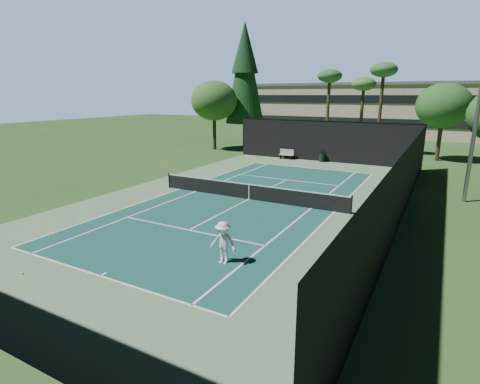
# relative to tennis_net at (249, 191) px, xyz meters

# --- Properties ---
(ground) EXTENTS (160.00, 160.00, 0.00)m
(ground) POSITION_rel_tennis_net_xyz_m (0.00, 0.00, -0.56)
(ground) COLOR #274E1D
(ground) RESTS_ON ground
(apron_slab) EXTENTS (18.00, 32.00, 0.01)m
(apron_slab) POSITION_rel_tennis_net_xyz_m (0.00, 0.00, -0.55)
(apron_slab) COLOR #5F865D
(apron_slab) RESTS_ON ground
(court_surface) EXTENTS (10.97, 23.77, 0.01)m
(court_surface) POSITION_rel_tennis_net_xyz_m (0.00, 0.00, -0.55)
(court_surface) COLOR #184E47
(court_surface) RESTS_ON ground
(court_lines) EXTENTS (11.07, 23.87, 0.01)m
(court_lines) POSITION_rel_tennis_net_xyz_m (0.00, 0.00, -0.54)
(court_lines) COLOR white
(court_lines) RESTS_ON ground
(tennis_net) EXTENTS (12.90, 0.10, 1.10)m
(tennis_net) POSITION_rel_tennis_net_xyz_m (0.00, 0.00, 0.00)
(tennis_net) COLOR black
(tennis_net) RESTS_ON ground
(fence) EXTENTS (18.04, 32.05, 4.03)m
(fence) POSITION_rel_tennis_net_xyz_m (0.00, 0.06, 1.45)
(fence) COLOR black
(fence) RESTS_ON ground
(player) EXTENTS (1.14, 0.68, 1.72)m
(player) POSITION_rel_tennis_net_xyz_m (3.39, -8.74, 0.30)
(player) COLOR white
(player) RESTS_ON ground
(tennis_ball_a) EXTENTS (0.08, 0.08, 0.08)m
(tennis_ball_a) POSITION_rel_tennis_net_xyz_m (-2.66, -13.15, -0.52)
(tennis_ball_a) COLOR #D8EE36
(tennis_ball_a) RESTS_ON ground
(tennis_ball_b) EXTENTS (0.07, 0.07, 0.07)m
(tennis_ball_b) POSITION_rel_tennis_net_xyz_m (-3.25, 1.08, -0.52)
(tennis_ball_b) COLOR #DFEE36
(tennis_ball_b) RESTS_ON ground
(tennis_ball_c) EXTENTS (0.08, 0.08, 0.08)m
(tennis_ball_c) POSITION_rel_tennis_net_xyz_m (-1.09, 4.29, -0.52)
(tennis_ball_c) COLOR #CAD831
(tennis_ball_c) RESTS_ON ground
(tennis_ball_d) EXTENTS (0.07, 0.07, 0.07)m
(tennis_ball_d) POSITION_rel_tennis_net_xyz_m (-5.61, 3.17, -0.52)
(tennis_ball_d) COLOR #C5D12F
(tennis_ball_d) RESTS_ON ground
(park_bench) EXTENTS (1.50, 0.45, 1.02)m
(park_bench) POSITION_rel_tennis_net_xyz_m (-3.67, 15.55, -0.01)
(park_bench) COLOR beige
(park_bench) RESTS_ON ground
(trash_bin) EXTENTS (0.56, 0.56, 0.95)m
(trash_bin) POSITION_rel_tennis_net_xyz_m (0.03, 15.66, -0.08)
(trash_bin) COLOR black
(trash_bin) RESTS_ON ground
(pine_tree) EXTENTS (4.80, 4.80, 15.00)m
(pine_tree) POSITION_rel_tennis_net_xyz_m (-12.00, 22.00, 9.00)
(pine_tree) COLOR #42311C
(pine_tree) RESTS_ON ground
(palm_a) EXTENTS (2.80, 2.80, 9.32)m
(palm_a) POSITION_rel_tennis_net_xyz_m (-2.00, 24.00, 7.63)
(palm_a) COLOR #4B3820
(palm_a) RESTS_ON ground
(palm_b) EXTENTS (2.80, 2.80, 8.42)m
(palm_b) POSITION_rel_tennis_net_xyz_m (1.50, 26.00, 6.80)
(palm_b) COLOR #44301D
(palm_b) RESTS_ON ground
(palm_c) EXTENTS (2.80, 2.80, 9.77)m
(palm_c) POSITION_rel_tennis_net_xyz_m (4.00, 23.00, 8.05)
(palm_c) COLOR #452D1D
(palm_c) RESTS_ON ground
(decid_tree_a) EXTENTS (5.12, 5.12, 7.62)m
(decid_tree_a) POSITION_rel_tennis_net_xyz_m (10.00, 22.00, 4.86)
(decid_tree_a) COLOR #43301D
(decid_tree_a) RESTS_ON ground
(decid_tree_c) EXTENTS (5.44, 5.44, 8.09)m
(decid_tree_c) POSITION_rel_tennis_net_xyz_m (-14.00, 18.00, 5.21)
(decid_tree_c) COLOR #442D1D
(decid_tree_c) RESTS_ON ground
(campus_building) EXTENTS (40.50, 12.50, 8.30)m
(campus_building) POSITION_rel_tennis_net_xyz_m (0.00, 45.98, 3.65)
(campus_building) COLOR #C1AE96
(campus_building) RESTS_ON ground
(light_pole) EXTENTS (0.90, 0.25, 12.22)m
(light_pole) POSITION_rel_tennis_net_xyz_m (12.00, 6.00, 5.90)
(light_pole) COLOR gray
(light_pole) RESTS_ON ground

